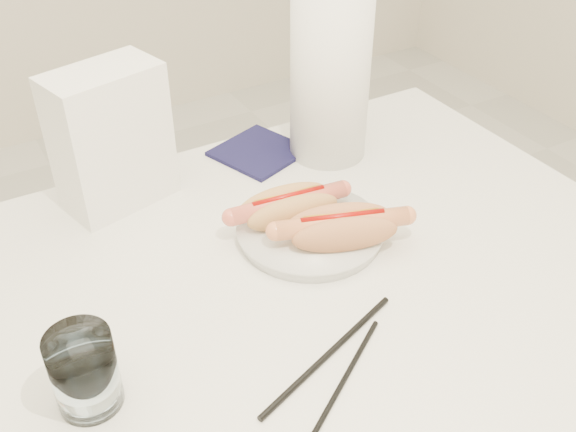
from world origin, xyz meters
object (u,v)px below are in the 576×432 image
table (257,324)px  paper_towel_roll (330,73)px  hotdog_left (289,207)px  napkin_box (111,139)px  plate (310,232)px  hotdog_right (342,228)px  water_glass (84,371)px

table → paper_towel_roll: paper_towel_roll is taller
hotdog_left → paper_towel_roll: paper_towel_roll is taller
hotdog_left → napkin_box: (-0.20, 0.21, 0.07)m
plate → hotdog_left: bearing=118.4°
hotdog_left → table: bearing=-130.9°
napkin_box → paper_towel_roll: bearing=-20.8°
hotdog_right → water_glass: 0.41m
hotdog_left → paper_towel_roll: bearing=49.2°
plate → hotdog_right: bearing=-67.4°
plate → hotdog_right: size_ratio=1.11×
hotdog_left → paper_towel_roll: size_ratio=0.61×
hotdog_left → napkin_box: bearing=139.7°
hotdog_left → hotdog_right: size_ratio=0.96×
table → napkin_box: bearing=105.5°
napkin_box → table: bearing=-89.1°
plate → hotdog_left: hotdog_left is taller
table → paper_towel_roll: size_ratio=3.92×
table → napkin_box: napkin_box is taller
table → water_glass: (-0.25, -0.07, 0.11)m
hotdog_left → water_glass: water_glass is taller
table → water_glass: 0.28m
table → paper_towel_roll: (0.29, 0.27, 0.21)m
hotdog_left → hotdog_right: bearing=-58.9°
paper_towel_roll → hotdog_right: bearing=-118.8°
water_glass → plate: bearing=19.8°
hotdog_right → napkin_box: size_ratio=0.85×
water_glass → table: bearing=14.9°
table → hotdog_right: (0.15, 0.02, 0.10)m
napkin_box → paper_towel_roll: size_ratio=0.74×
plate → water_glass: bearing=-160.2°
plate → napkin_box: size_ratio=0.95×
plate → napkin_box: bearing=131.8°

